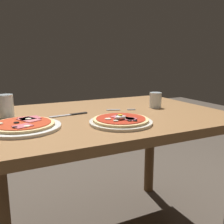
% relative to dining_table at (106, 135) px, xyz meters
% --- Properties ---
extents(dining_table, '(1.19, 0.86, 0.73)m').
position_rel_dining_table_xyz_m(dining_table, '(0.00, 0.00, 0.00)').
color(dining_table, olive).
rests_on(dining_table, ground).
extents(pizza_foreground, '(0.27, 0.27, 0.05)m').
position_rel_dining_table_xyz_m(pizza_foreground, '(-0.03, -0.21, 0.12)').
color(pizza_foreground, silver).
rests_on(pizza_foreground, dining_table).
extents(pizza_across_left, '(0.30, 0.30, 0.03)m').
position_rel_dining_table_xyz_m(pizza_across_left, '(-0.41, -0.11, 0.12)').
color(pizza_across_left, white).
rests_on(pizza_across_left, dining_table).
extents(water_glass_near, '(0.07, 0.07, 0.09)m').
position_rel_dining_table_xyz_m(water_glass_near, '(0.32, 0.02, 0.15)').
color(water_glass_near, silver).
rests_on(water_glass_near, dining_table).
extents(water_glass_far, '(0.07, 0.07, 0.11)m').
position_rel_dining_table_xyz_m(water_glass_far, '(-0.45, 0.13, 0.16)').
color(water_glass_far, silver).
rests_on(water_glass_far, dining_table).
extents(fork, '(0.15, 0.07, 0.00)m').
position_rel_dining_table_xyz_m(fork, '(0.10, 0.05, 0.11)').
color(fork, silver).
rests_on(fork, dining_table).
extents(knife, '(0.20, 0.04, 0.01)m').
position_rel_dining_table_xyz_m(knife, '(-0.17, 0.04, 0.11)').
color(knife, silver).
rests_on(knife, dining_table).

